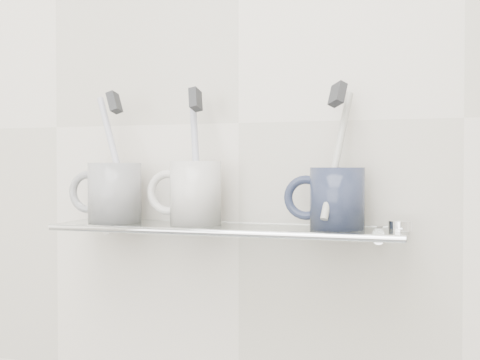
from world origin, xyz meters
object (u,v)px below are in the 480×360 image
at_px(mug_left, 115,193).
at_px(mug_right, 337,198).
at_px(mug_center, 196,193).
at_px(shelf_glass, 225,229).

bearing_deg(mug_left, mug_right, 5.99).
bearing_deg(mug_right, mug_center, 173.83).
distance_m(shelf_glass, mug_center, 0.07).
height_order(mug_left, mug_right, mug_left).
height_order(shelf_glass, mug_left, mug_left).
xyz_separation_m(mug_left, mug_right, (0.34, 0.00, -0.00)).
xyz_separation_m(mug_left, mug_center, (0.13, 0.00, 0.00)).
bearing_deg(mug_center, mug_right, -14.46).
height_order(shelf_glass, mug_center, mug_center).
relative_size(mug_left, mug_right, 1.08).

